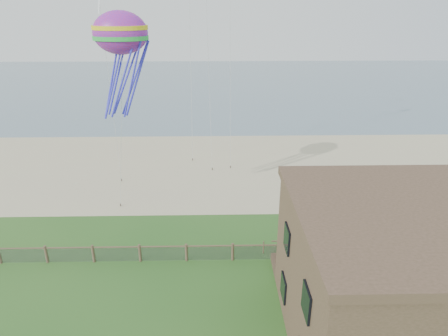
% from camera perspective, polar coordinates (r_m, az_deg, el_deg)
% --- Properties ---
extents(ground, '(160.00, 160.00, 0.00)m').
position_cam_1_polar(ground, '(22.29, -6.40, -22.05)').
color(ground, '#26571D').
rests_on(ground, ground).
extents(sand_beach, '(72.00, 20.00, 0.02)m').
position_cam_1_polar(sand_beach, '(40.91, -3.92, 0.18)').
color(sand_beach, '#C1B68B').
rests_on(sand_beach, ground).
extents(ocean, '(160.00, 68.00, 0.02)m').
position_cam_1_polar(ocean, '(83.26, -2.67, 11.86)').
color(ocean, slate).
rests_on(ocean, ground).
extents(chainlink_fence, '(36.20, 0.20, 1.25)m').
position_cam_1_polar(chainlink_fence, '(26.55, -5.39, -12.05)').
color(chainlink_fence, brown).
rests_on(chainlink_fence, ground).
extents(motel_deck, '(15.00, 2.00, 0.50)m').
position_cam_1_polar(motel_deck, '(28.11, 22.68, -12.52)').
color(motel_deck, brown).
rests_on(motel_deck, ground).
extents(picnic_table, '(1.98, 1.62, 0.75)m').
position_cam_1_polar(picnic_table, '(24.96, 12.86, -15.67)').
color(picnic_table, brown).
rests_on(picnic_table, ground).
extents(octopus_kite, '(3.58, 2.58, 7.23)m').
position_cam_1_polar(octopus_kite, '(27.28, -14.21, 14.33)').
color(octopus_kite, '#EA2555').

